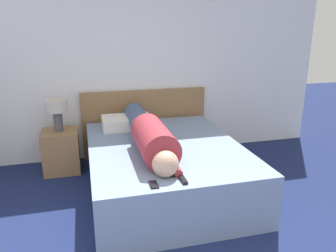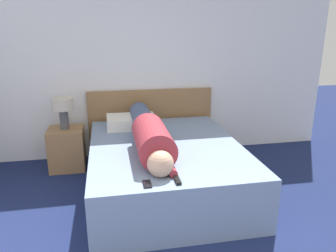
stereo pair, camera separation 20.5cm
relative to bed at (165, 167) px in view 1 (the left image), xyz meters
The scene contains 9 objects.
wall_back 1.57m from the bed, 98.29° to the left, with size 5.40×0.06×2.60m.
bed is the anchor object (origin of this frame).
headboard 1.11m from the bed, 90.00° to the left, with size 1.69×0.04×0.91m.
nightstand 1.36m from the bed, 144.50° to the left, with size 0.42×0.41×0.52m.
table_lamp 1.46m from the bed, 144.50° to the left, with size 0.25×0.25×0.38m.
person_lying 0.45m from the bed, 167.22° to the right, with size 0.34×1.81×0.34m.
pillow_near_headboard 0.83m from the bed, 113.72° to the left, with size 0.59×0.39×0.14m.
tv_remote 0.91m from the bed, 93.94° to the right, with size 0.04×0.15×0.02m.
cell_phone 0.97m from the bed, 109.29° to the right, with size 0.06×0.13×0.01m.
Camera 1 is at (-0.61, -0.66, 1.73)m, focal length 35.00 mm.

